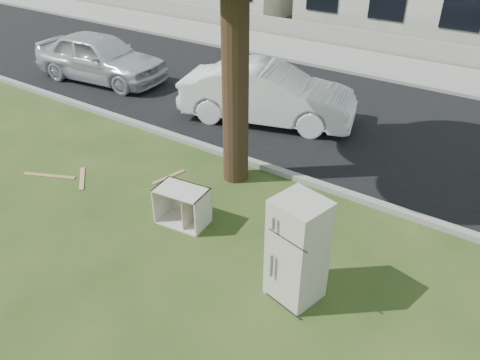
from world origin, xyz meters
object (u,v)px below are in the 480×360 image
Objects in this scene: car_center at (268,94)px; car_left at (100,57)px; fridge at (297,250)px; cabinet at (182,206)px.

car_left reaches higher than car_center.
fridge is at bearing -161.22° from car_center.
car_center is 1.03× the size of car_left.
car_left is at bearing 166.71° from fridge.
car_center is (-1.11, 4.81, 0.39)m from cabinet.
cabinet is 4.95m from car_center.
car_center is at bearing -93.47° from car_left.
car_left is at bearing 141.32° from cabinet.
car_center is at bearing 96.08° from cabinet.
fridge reaches higher than car_left.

